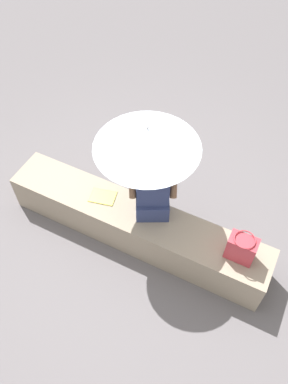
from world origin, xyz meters
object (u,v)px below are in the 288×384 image
(person_seated, at_px, (153,189))
(parasol, at_px, (147,138))
(magazine, at_px, (103,196))
(handbag_black, at_px, (241,248))

(person_seated, distance_m, parasol, 0.61)
(parasol, distance_m, magazine, 1.10)
(person_seated, height_order, parasol, parasol)
(handbag_black, xyz_separation_m, magazine, (1.56, -0.03, -0.15))
(person_seated, distance_m, handbag_black, 1.02)
(person_seated, xyz_separation_m, magazine, (0.57, 0.07, -0.38))
(person_seated, relative_size, handbag_black, 2.82)
(magazine, bearing_deg, handbag_black, 165.69)
(handbag_black, bearing_deg, parasol, -8.32)
(parasol, height_order, magazine, parasol)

